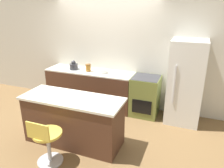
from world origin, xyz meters
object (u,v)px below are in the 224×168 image
oven_range (145,96)px  stool_chair (47,142)px  kettle (74,66)px  refrigerator (185,83)px  mixing_bowl (103,71)px

oven_range → stool_chair: bearing=-115.5°
stool_chair → kettle: bearing=109.2°
oven_range → refrigerator: bearing=-1.0°
refrigerator → stool_chair: (-1.86, -2.17, -0.48)m
oven_range → stool_chair: size_ratio=1.11×
refrigerator → kettle: (-2.60, -0.03, 0.10)m
stool_chair → kettle: kettle is taller
oven_range → mixing_bowl: size_ratio=4.40×
kettle → oven_range: bearing=1.4°
refrigerator → stool_chair: refrigerator is taller
oven_range → stool_chair: oven_range is taller
stool_chair → mixing_bowl: mixing_bowl is taller
refrigerator → mixing_bowl: refrigerator is taller
stool_chair → kettle: 2.34m
stool_chair → oven_range: bearing=64.5°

